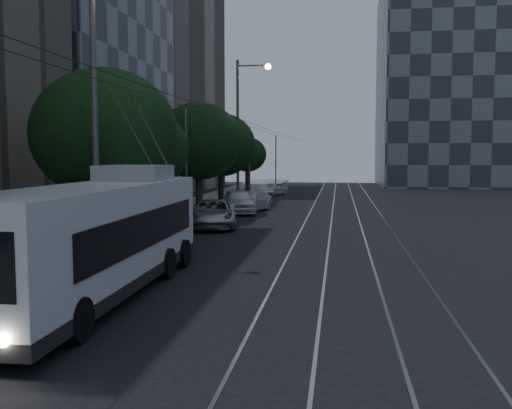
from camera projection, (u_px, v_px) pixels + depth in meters
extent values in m
plane|color=black|center=(268.00, 277.00, 17.46)|extent=(120.00, 120.00, 0.00)
cube|color=slate|center=(194.00, 209.00, 38.25)|extent=(5.00, 90.00, 0.15)
cube|color=#9A99A2|center=(310.00, 212.00, 37.14)|extent=(0.08, 90.00, 0.02)
cube|color=#9A99A2|center=(332.00, 212.00, 36.93)|extent=(0.08, 90.00, 0.02)
cube|color=#9A99A2|center=(357.00, 213.00, 36.71)|extent=(0.08, 90.00, 0.02)
cube|color=#9A99A2|center=(380.00, 213.00, 36.50)|extent=(0.08, 90.00, 0.02)
cylinder|color=black|center=(248.00, 126.00, 37.24)|extent=(0.02, 90.00, 0.02)
cylinder|color=black|center=(258.00, 126.00, 37.14)|extent=(0.02, 90.00, 0.02)
cylinder|color=#575759|center=(186.00, 170.00, 27.82)|extent=(0.14, 0.14, 6.00)
cylinder|color=#575759|center=(250.00, 163.00, 47.54)|extent=(0.14, 0.14, 6.00)
cylinder|color=#575759|center=(276.00, 161.00, 67.25)|extent=(0.14, 0.14, 6.00)
cube|color=#343B43|center=(43.00, 25.00, 40.75)|extent=(14.00, 18.00, 26.00)
cube|color=gray|center=(139.00, 29.00, 60.11)|extent=(14.00, 22.00, 34.00)
cube|color=#343B43|center=(474.00, 85.00, 68.05)|extent=(22.00, 18.00, 24.00)
cube|color=silver|center=(98.00, 235.00, 14.85)|extent=(2.48, 11.08, 2.63)
cube|color=black|center=(99.00, 280.00, 14.95)|extent=(2.52, 11.12, 0.32)
cube|color=black|center=(105.00, 229.00, 15.29)|extent=(2.52, 8.78, 0.97)
cube|color=black|center=(162.00, 208.00, 20.25)|extent=(1.85, 0.10, 0.92)
cube|color=#9A9A9D|center=(134.00, 173.00, 17.44)|extent=(1.97, 2.05, 0.46)
sphere|color=white|center=(3.00, 340.00, 9.35)|extent=(0.24, 0.24, 0.24)
cylinder|color=#575759|center=(136.00, 136.00, 18.33)|extent=(0.06, 4.18, 2.61)
cylinder|color=#575759|center=(153.00, 136.00, 18.25)|extent=(0.06, 4.18, 2.61)
cylinder|color=black|center=(79.00, 320.00, 11.30)|extent=(0.28, 0.92, 0.92)
cylinder|color=black|center=(97.00, 261.00, 17.51)|extent=(0.28, 0.92, 0.92)
cylinder|color=black|center=(168.00, 263.00, 17.19)|extent=(0.28, 0.92, 0.92)
cylinder|color=black|center=(119.00, 252.00, 19.25)|extent=(0.28, 0.92, 0.92)
cylinder|color=black|center=(184.00, 253.00, 18.93)|extent=(0.28, 0.92, 0.92)
imported|color=#A6A8AE|center=(213.00, 214.00, 29.28)|extent=(3.25, 5.48, 1.43)
imported|color=white|center=(238.00, 201.00, 36.17)|extent=(3.13, 4.86, 1.54)
imported|color=silver|center=(250.00, 201.00, 37.68)|extent=(3.00, 4.79, 1.29)
imported|color=silver|center=(259.00, 193.00, 46.13)|extent=(1.92, 4.16, 1.32)
imported|color=silver|center=(273.00, 189.00, 52.47)|extent=(2.74, 3.82, 1.21)
cylinder|color=black|center=(107.00, 220.00, 22.11)|extent=(0.44, 0.44, 2.43)
ellipsoid|color=black|center=(105.00, 134.00, 21.82)|extent=(5.58, 5.58, 5.03)
cylinder|color=black|center=(142.00, 210.00, 26.70)|extent=(0.44, 0.44, 2.34)
ellipsoid|color=black|center=(141.00, 149.00, 26.46)|extent=(4.38, 4.38, 3.94)
cylinder|color=black|center=(199.00, 194.00, 35.46)|extent=(0.44, 0.44, 2.57)
ellipsoid|color=black|center=(199.00, 141.00, 35.18)|extent=(5.32, 5.32, 4.79)
cylinder|color=black|center=(221.00, 188.00, 41.99)|extent=(0.44, 0.44, 2.52)
ellipsoid|color=black|center=(221.00, 145.00, 41.71)|extent=(5.13, 5.13, 4.62)
cylinder|color=black|center=(247.00, 180.00, 57.17)|extent=(0.44, 0.44, 2.31)
ellipsoid|color=black|center=(247.00, 154.00, 56.95)|extent=(3.85, 3.85, 3.47)
cylinder|color=#575759|center=(95.00, 119.00, 18.57)|extent=(0.20, 0.20, 9.79)
cylinder|color=#575759|center=(238.00, 134.00, 41.29)|extent=(0.20, 0.20, 10.52)
cylinder|color=#575759|center=(253.00, 65.00, 40.70)|extent=(2.31, 0.12, 0.12)
sphere|color=#FFD58C|center=(268.00, 67.00, 40.56)|extent=(0.44, 0.44, 0.44)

